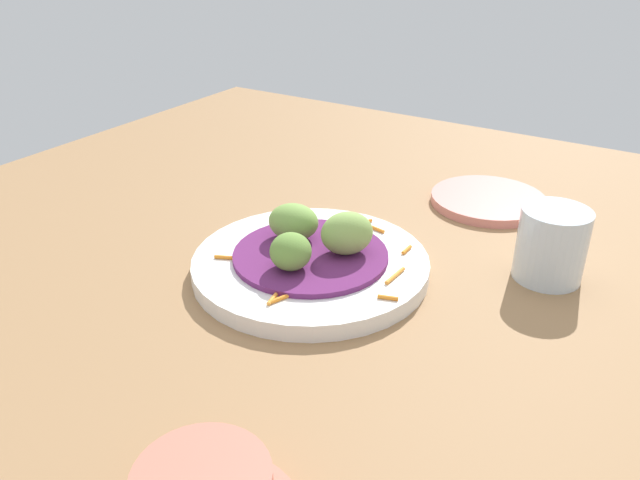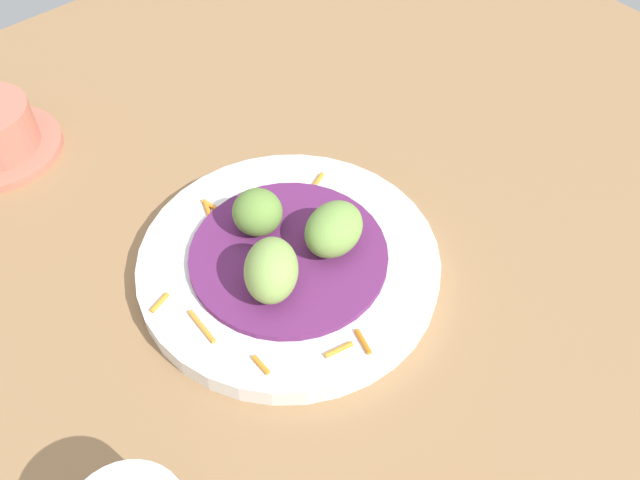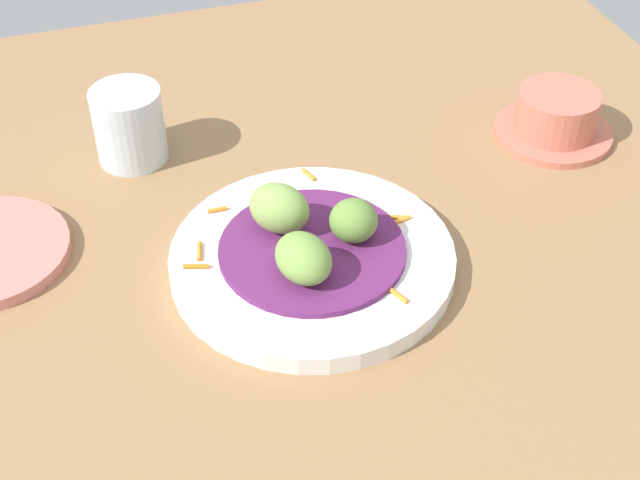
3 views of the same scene
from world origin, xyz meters
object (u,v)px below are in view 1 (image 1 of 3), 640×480
guac_scoop_left (291,252)px  guac_scoop_right (293,222)px  side_plate_small (488,200)px  guac_scoop_center (347,233)px  main_plate (311,265)px  water_glass (552,244)px

guac_scoop_left → guac_scoop_right: bearing=121.6°
guac_scoop_right → side_plate_small: 29.41cm
guac_scoop_center → guac_scoop_left: bearing=-118.4°
guac_scoop_right → side_plate_small: guac_scoop_right is taller
main_plate → guac_scoop_left: (0.11, -3.82, 3.44)cm
guac_scoop_center → guac_scoop_right: bearing=-178.4°
main_plate → side_plate_small: size_ratio=1.69×
water_glass → side_plate_small: bearing=127.2°
guac_scoop_left → water_glass: (21.64, 16.30, -0.46)cm
guac_scoop_right → side_plate_small: (13.65, 25.76, -3.88)cm
guac_scoop_right → guac_scoop_center: bearing=1.6°
guac_scoop_center → side_plate_small: guac_scoop_center is taller
main_plate → guac_scoop_left: size_ratio=5.93×
guac_scoop_center → side_plate_small: size_ratio=0.37×
guac_scoop_right → water_glass: 27.29cm
side_plate_small → water_glass: bearing=-52.8°
guac_scoop_right → water_glass: size_ratio=0.71×
main_plate → water_glass: (21.75, 12.48, 2.98)cm
guac_scoop_left → side_plate_small: 33.22cm
guac_scoop_left → guac_scoop_center: bearing=61.6°
guac_scoop_left → guac_scoop_right: (-3.47, 5.64, 0.09)cm
guac_scoop_center → main_plate: bearing=-148.4°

